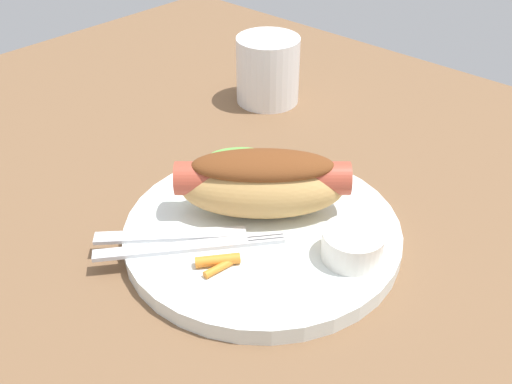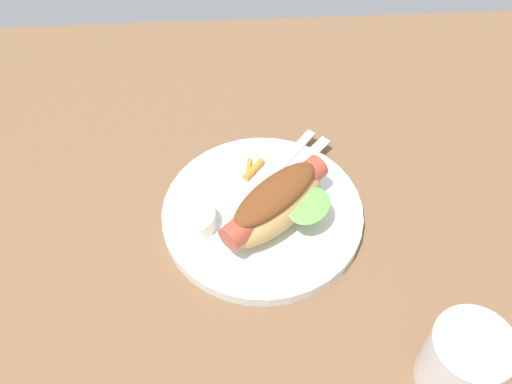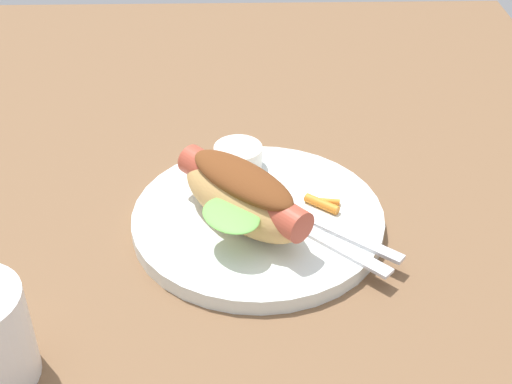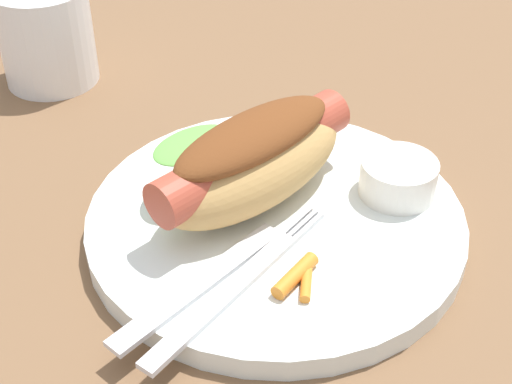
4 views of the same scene
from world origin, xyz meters
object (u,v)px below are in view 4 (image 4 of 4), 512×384
Objects in this scene: sauce_ramekin at (398,178)px; plate at (275,223)px; drinking_cup at (46,36)px; knife at (199,285)px; carrot_garnish at (301,277)px; fork at (237,285)px; hot_dog at (253,159)px.

plate is at bearing -167.12° from sauce_ramekin.
knife is at bearing -64.29° from drinking_cup.
carrot_garnish is 0.43× the size of drinking_cup.
sauce_ramekin is 14.16cm from fork.
drinking_cup is (-19.68, 28.28, 2.22)cm from carrot_garnish.
fork is 2.20cm from knife.
knife is at bearing 125.02° from fork.
plate is 4.67cm from hot_dog.
hot_dog is 9.06cm from fork.
sauce_ramekin is at bearing -40.25° from hot_dog.
plate is 1.88× the size of knife.
drinking_cup is at bearing 69.46° from knife.
carrot_garnish is at bearing -80.36° from plate.
sauce_ramekin is 1.42× the size of carrot_garnish.
sauce_ramekin is at bearing -13.24° from knife.
sauce_ramekin reaches higher than knife.
fork is 1.59× the size of drinking_cup.
sauce_ramekin reaches higher than plate.
plate is 8.84cm from sauce_ramekin.
hot_dog reaches higher than carrot_garnish.
plate is 4.81× the size of sauce_ramekin.
fork is (-2.69, -6.85, 1.00)cm from plate.
sauce_ramekin is 15.86cm from knife.
knife reaches higher than plate.
carrot_garnish is at bearing -46.77° from fork.
sauce_ramekin is 0.61× the size of drinking_cup.
hot_dog is at bearing 107.65° from carrot_garnish.
carrot_garnish reaches higher than plate.
drinking_cup reaches higher than sauce_ramekin.
fork is at bearing -140.62° from hot_dog.
carrot_garnish is 34.52cm from drinking_cup.
hot_dog is 9.48cm from knife.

